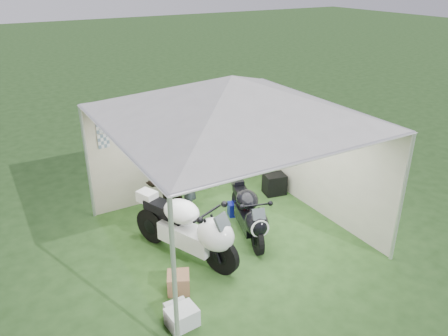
{
  "coord_description": "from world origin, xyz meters",
  "views": [
    {
      "loc": [
        -3.59,
        -5.88,
        4.53
      ],
      "look_at": [
        0.06,
        0.35,
        1.23
      ],
      "focal_mm": 35.0,
      "sensor_mm": 36.0,
      "label": 1
    }
  ],
  "objects_px": {
    "equipment_box": "(274,184)",
    "canopy_tent": "(231,101)",
    "motorcycle_black": "(249,213)",
    "paddock_stand": "(237,209)",
    "crate_0": "(182,317)",
    "motorcycle_white": "(190,228)",
    "person_dark_jacket": "(166,182)",
    "crate_2": "(177,311)",
    "person_blue_jacket": "(187,170)",
    "crate_1": "(179,282)"
  },
  "relations": [
    {
      "from": "person_blue_jacket",
      "to": "motorcycle_black",
      "type": "bearing_deg",
      "value": 37.81
    },
    {
      "from": "motorcycle_white",
      "to": "motorcycle_black",
      "type": "height_order",
      "value": "motorcycle_white"
    },
    {
      "from": "motorcycle_white",
      "to": "paddock_stand",
      "type": "distance_m",
      "value": 1.75
    },
    {
      "from": "person_blue_jacket",
      "to": "crate_2",
      "type": "distance_m",
      "value": 3.13
    },
    {
      "from": "motorcycle_black",
      "to": "crate_1",
      "type": "distance_m",
      "value": 1.92
    },
    {
      "from": "canopy_tent",
      "to": "motorcycle_white",
      "type": "xyz_separation_m",
      "value": [
        -0.95,
        -0.28,
        -1.97
      ]
    },
    {
      "from": "person_blue_jacket",
      "to": "crate_0",
      "type": "bearing_deg",
      "value": -10.99
    },
    {
      "from": "equipment_box",
      "to": "person_blue_jacket",
      "type": "bearing_deg",
      "value": 172.51
    },
    {
      "from": "canopy_tent",
      "to": "crate_0",
      "type": "distance_m",
      "value": 3.41
    },
    {
      "from": "crate_1",
      "to": "crate_0",
      "type": "bearing_deg",
      "value": -111.07
    },
    {
      "from": "motorcycle_white",
      "to": "person_blue_jacket",
      "type": "relative_size",
      "value": 1.12
    },
    {
      "from": "crate_1",
      "to": "paddock_stand",
      "type": "bearing_deg",
      "value": 36.9
    },
    {
      "from": "crate_0",
      "to": "crate_2",
      "type": "bearing_deg",
      "value": 89.93
    },
    {
      "from": "canopy_tent",
      "to": "motorcycle_black",
      "type": "xyz_separation_m",
      "value": [
        0.27,
        -0.23,
        -2.08
      ]
    },
    {
      "from": "crate_0",
      "to": "crate_1",
      "type": "xyz_separation_m",
      "value": [
        0.26,
        0.68,
        0.01
      ]
    },
    {
      "from": "equipment_box",
      "to": "canopy_tent",
      "type": "bearing_deg",
      "value": -151.35
    },
    {
      "from": "crate_1",
      "to": "crate_2",
      "type": "xyz_separation_m",
      "value": [
        -0.26,
        -0.52,
        -0.03
      ]
    },
    {
      "from": "person_dark_jacket",
      "to": "person_blue_jacket",
      "type": "xyz_separation_m",
      "value": [
        0.48,
        0.08,
        0.11
      ]
    },
    {
      "from": "person_dark_jacket",
      "to": "paddock_stand",
      "type": "bearing_deg",
      "value": 151.86
    },
    {
      "from": "paddock_stand",
      "to": "person_blue_jacket",
      "type": "relative_size",
      "value": 0.19
    },
    {
      "from": "crate_1",
      "to": "crate_2",
      "type": "height_order",
      "value": "crate_1"
    },
    {
      "from": "equipment_box",
      "to": "crate_0",
      "type": "relative_size",
      "value": 1.1
    },
    {
      "from": "person_blue_jacket",
      "to": "equipment_box",
      "type": "xyz_separation_m",
      "value": [
        1.99,
        -0.26,
        -0.7
      ]
    },
    {
      "from": "crate_2",
      "to": "equipment_box",
      "type": "bearing_deg",
      "value": 34.7
    },
    {
      "from": "motorcycle_black",
      "to": "person_blue_jacket",
      "type": "relative_size",
      "value": 0.95
    },
    {
      "from": "paddock_stand",
      "to": "person_dark_jacket",
      "type": "height_order",
      "value": "person_dark_jacket"
    },
    {
      "from": "person_blue_jacket",
      "to": "crate_1",
      "type": "xyz_separation_m",
      "value": [
        -1.2,
        -2.13,
        -0.78
      ]
    },
    {
      "from": "equipment_box",
      "to": "crate_1",
      "type": "distance_m",
      "value": 3.69
    },
    {
      "from": "canopy_tent",
      "to": "motorcycle_white",
      "type": "relative_size",
      "value": 2.72
    },
    {
      "from": "motorcycle_black",
      "to": "crate_0",
      "type": "xyz_separation_m",
      "value": [
        -2.02,
        -1.39,
        -0.36
      ]
    },
    {
      "from": "canopy_tent",
      "to": "crate_2",
      "type": "xyz_separation_m",
      "value": [
        -1.75,
        -1.46,
        -2.46
      ]
    },
    {
      "from": "person_blue_jacket",
      "to": "equipment_box",
      "type": "height_order",
      "value": "person_blue_jacket"
    },
    {
      "from": "person_dark_jacket",
      "to": "crate_1",
      "type": "bearing_deg",
      "value": 65.99
    },
    {
      "from": "person_dark_jacket",
      "to": "crate_2",
      "type": "xyz_separation_m",
      "value": [
        -0.98,
        -2.57,
        -0.7
      ]
    },
    {
      "from": "person_dark_jacket",
      "to": "crate_2",
      "type": "bearing_deg",
      "value": 64.42
    },
    {
      "from": "motorcycle_black",
      "to": "person_dark_jacket",
      "type": "distance_m",
      "value": 1.72
    },
    {
      "from": "canopy_tent",
      "to": "motorcycle_white",
      "type": "height_order",
      "value": "canopy_tent"
    },
    {
      "from": "equipment_box",
      "to": "crate_1",
      "type": "relative_size",
      "value": 1.35
    },
    {
      "from": "canopy_tent",
      "to": "crate_0",
      "type": "height_order",
      "value": "canopy_tent"
    },
    {
      "from": "paddock_stand",
      "to": "crate_0",
      "type": "xyz_separation_m",
      "value": [
        -2.26,
        -2.18,
        0.0
      ]
    },
    {
      "from": "motorcycle_white",
      "to": "crate_2",
      "type": "distance_m",
      "value": 1.51
    },
    {
      "from": "motorcycle_black",
      "to": "person_blue_jacket",
      "type": "distance_m",
      "value": 1.58
    },
    {
      "from": "equipment_box",
      "to": "crate_1",
      "type": "xyz_separation_m",
      "value": [
        -3.19,
        -1.87,
        -0.08
      ]
    },
    {
      "from": "person_blue_jacket",
      "to": "crate_1",
      "type": "relative_size",
      "value": 5.52
    },
    {
      "from": "motorcycle_black",
      "to": "paddock_stand",
      "type": "height_order",
      "value": "motorcycle_black"
    },
    {
      "from": "motorcycle_white",
      "to": "person_blue_jacket",
      "type": "height_order",
      "value": "person_blue_jacket"
    },
    {
      "from": "motorcycle_black",
      "to": "paddock_stand",
      "type": "distance_m",
      "value": 0.9
    },
    {
      "from": "motorcycle_black",
      "to": "equipment_box",
      "type": "bearing_deg",
      "value": 55.8
    },
    {
      "from": "person_dark_jacket",
      "to": "equipment_box",
      "type": "xyz_separation_m",
      "value": [
        2.47,
        -0.18,
        -0.59
      ]
    },
    {
      "from": "person_blue_jacket",
      "to": "crate_2",
      "type": "relative_size",
      "value": 5.8
    }
  ]
}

